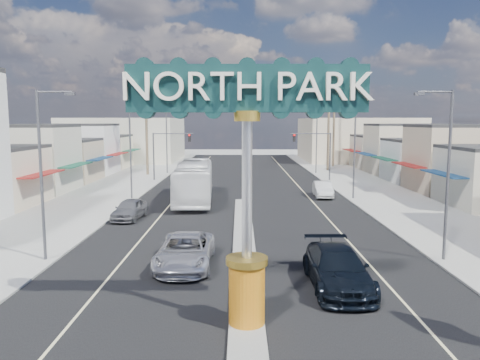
{
  "coord_description": "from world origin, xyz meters",
  "views": [
    {
      "loc": [
        -0.25,
        -14.15,
        7.4
      ],
      "look_at": [
        -0.24,
        11.32,
        4.21
      ],
      "focal_mm": 35.0,
      "sensor_mm": 36.0,
      "label": 1
    }
  ],
  "objects_px": {
    "traffic_signal_right": "(316,147)",
    "palm_right_mid": "(329,100)",
    "palm_right_far": "(335,90)",
    "car_parked_left": "(130,209)",
    "gateway_sign": "(247,164)",
    "streetlight_r_mid": "(353,146)",
    "streetlight_r_far": "(315,138)",
    "suv_right": "(337,268)",
    "streetlight_l_near": "(44,167)",
    "car_parked_right": "(323,189)",
    "suv_left": "(185,251)",
    "streetlight_l_mid": "(132,146)",
    "traffic_signal_left": "(168,147)",
    "city_bus": "(194,181)",
    "streetlight_l_far": "(168,138)",
    "palm_left_far": "(146,91)",
    "streetlight_r_near": "(445,167)"
  },
  "relations": [
    {
      "from": "traffic_signal_left",
      "to": "city_bus",
      "type": "distance_m",
      "value": 15.95
    },
    {
      "from": "car_parked_left",
      "to": "streetlight_r_far",
      "type": "bearing_deg",
      "value": 64.07
    },
    {
      "from": "streetlight_l_mid",
      "to": "streetlight_r_mid",
      "type": "bearing_deg",
      "value": 0.0
    },
    {
      "from": "streetlight_l_near",
      "to": "palm_right_far",
      "type": "bearing_deg",
      "value": 63.94
    },
    {
      "from": "suv_right",
      "to": "car_parked_left",
      "type": "xyz_separation_m",
      "value": [
        -12.73,
        14.76,
        -0.11
      ]
    },
    {
      "from": "suv_right",
      "to": "car_parked_right",
      "type": "relative_size",
      "value": 1.31
    },
    {
      "from": "traffic_signal_right",
      "to": "palm_left_far",
      "type": "bearing_deg",
      "value": 164.85
    },
    {
      "from": "traffic_signal_right",
      "to": "gateway_sign",
      "type": "bearing_deg",
      "value": -102.33
    },
    {
      "from": "streetlight_l_mid",
      "to": "city_bus",
      "type": "relative_size",
      "value": 0.67
    },
    {
      "from": "streetlight_r_far",
      "to": "palm_right_mid",
      "type": "bearing_deg",
      "value": 57.31
    },
    {
      "from": "gateway_sign",
      "to": "streetlight_l_near",
      "type": "bearing_deg",
      "value": 142.45
    },
    {
      "from": "streetlight_r_far",
      "to": "palm_right_far",
      "type": "relative_size",
      "value": 0.64
    },
    {
      "from": "traffic_signal_left",
      "to": "streetlight_r_far",
      "type": "xyz_separation_m",
      "value": [
        19.62,
        8.01,
        0.79
      ]
    },
    {
      "from": "traffic_signal_left",
      "to": "streetlight_l_far",
      "type": "relative_size",
      "value": 0.67
    },
    {
      "from": "palm_right_mid",
      "to": "streetlight_r_mid",
      "type": "bearing_deg",
      "value": -95.64
    },
    {
      "from": "suv_left",
      "to": "streetlight_l_near",
      "type": "bearing_deg",
      "value": 173.36
    },
    {
      "from": "streetlight_l_far",
      "to": "suv_left",
      "type": "bearing_deg",
      "value": -80.24
    },
    {
      "from": "traffic_signal_right",
      "to": "palm_right_mid",
      "type": "distance_m",
      "value": 14.1
    },
    {
      "from": "streetlight_l_mid",
      "to": "streetlight_r_mid",
      "type": "relative_size",
      "value": 1.0
    },
    {
      "from": "palm_right_far",
      "to": "suv_left",
      "type": "bearing_deg",
      "value": -108.82
    },
    {
      "from": "traffic_signal_left",
      "to": "streetlight_r_far",
      "type": "bearing_deg",
      "value": 22.2
    },
    {
      "from": "streetlight_r_mid",
      "to": "streetlight_r_near",
      "type": "bearing_deg",
      "value": -90.0
    },
    {
      "from": "suv_right",
      "to": "palm_right_far",
      "type": "bearing_deg",
      "value": 78.48
    },
    {
      "from": "streetlight_r_mid",
      "to": "suv_right",
      "type": "xyz_separation_m",
      "value": [
        -6.33,
        -23.95,
        -4.18
      ]
    },
    {
      "from": "gateway_sign",
      "to": "palm_right_far",
      "type": "distance_m",
      "value": 62.2
    },
    {
      "from": "traffic_signal_right",
      "to": "palm_right_mid",
      "type": "xyz_separation_m",
      "value": [
        3.82,
        12.01,
        6.33
      ]
    },
    {
      "from": "streetlight_r_mid",
      "to": "suv_right",
      "type": "bearing_deg",
      "value": -104.8
    },
    {
      "from": "streetlight_r_far",
      "to": "streetlight_l_near",
      "type": "bearing_deg",
      "value": -116.42
    },
    {
      "from": "palm_right_far",
      "to": "car_parked_left",
      "type": "height_order",
      "value": "palm_right_far"
    },
    {
      "from": "suv_right",
      "to": "streetlight_r_far",
      "type": "bearing_deg",
      "value": 81.66
    },
    {
      "from": "car_parked_left",
      "to": "streetlight_r_mid",
      "type": "bearing_deg",
      "value": 31.24
    },
    {
      "from": "streetlight_l_near",
      "to": "palm_right_far",
      "type": "xyz_separation_m",
      "value": [
        25.43,
        52.0,
        7.32
      ]
    },
    {
      "from": "streetlight_l_near",
      "to": "traffic_signal_right",
      "type": "bearing_deg",
      "value": 60.01
    },
    {
      "from": "streetlight_r_mid",
      "to": "car_parked_left",
      "type": "relative_size",
      "value": 1.96
    },
    {
      "from": "streetlight_r_mid",
      "to": "palm_right_far",
      "type": "xyz_separation_m",
      "value": [
        4.57,
        32.0,
        7.32
      ]
    },
    {
      "from": "streetlight_r_far",
      "to": "suv_right",
      "type": "height_order",
      "value": "streetlight_r_far"
    },
    {
      "from": "streetlight_r_mid",
      "to": "palm_right_far",
      "type": "height_order",
      "value": "palm_right_far"
    },
    {
      "from": "streetlight_l_mid",
      "to": "palm_left_far",
      "type": "distance_m",
      "value": 21.16
    },
    {
      "from": "streetlight_l_near",
      "to": "car_parked_left",
      "type": "relative_size",
      "value": 1.96
    },
    {
      "from": "suv_right",
      "to": "streetlight_r_mid",
      "type": "bearing_deg",
      "value": 74.7
    },
    {
      "from": "palm_right_far",
      "to": "suv_right",
      "type": "xyz_separation_m",
      "value": [
        -10.9,
        -55.95,
        -11.49
      ]
    },
    {
      "from": "gateway_sign",
      "to": "streetlight_l_mid",
      "type": "xyz_separation_m",
      "value": [
        -10.43,
        28.02,
        -0.86
      ]
    },
    {
      "from": "car_parked_left",
      "to": "palm_left_far",
      "type": "bearing_deg",
      "value": 104.02
    },
    {
      "from": "gateway_sign",
      "to": "car_parked_left",
      "type": "distance_m",
      "value": 21.34
    },
    {
      "from": "gateway_sign",
      "to": "streetlight_r_mid",
      "type": "bearing_deg",
      "value": 69.58
    },
    {
      "from": "suv_right",
      "to": "city_bus",
      "type": "height_order",
      "value": "city_bus"
    },
    {
      "from": "streetlight_r_far",
      "to": "city_bus",
      "type": "distance_m",
      "value": 27.66
    },
    {
      "from": "gateway_sign",
      "to": "car_parked_right",
      "type": "distance_m",
      "value": 30.81
    },
    {
      "from": "streetlight_l_mid",
      "to": "city_bus",
      "type": "bearing_deg",
      "value": -10.14
    },
    {
      "from": "streetlight_r_mid",
      "to": "suv_left",
      "type": "bearing_deg",
      "value": -122.77
    }
  ]
}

